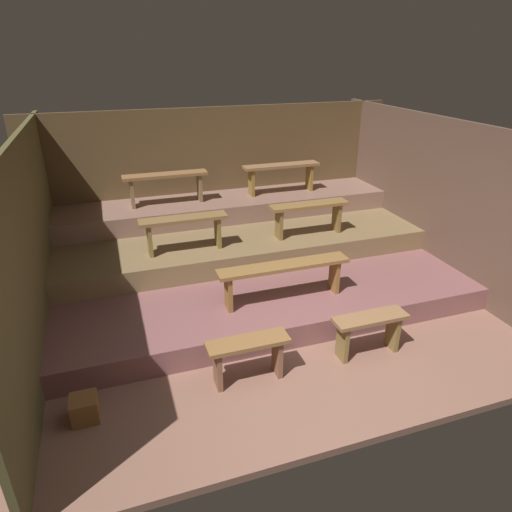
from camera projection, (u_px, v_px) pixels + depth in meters
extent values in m
cube|color=#8B604F|center=(262.00, 299.00, 6.09)|extent=(6.00, 5.18, 0.08)
cube|color=brown|center=(218.00, 176.00, 7.52)|extent=(6.00, 0.06, 2.21)
cube|color=brown|center=(32.00, 246.00, 4.84)|extent=(0.06, 5.18, 2.21)
cube|color=brown|center=(438.00, 199.00, 6.36)|extent=(0.06, 5.18, 2.21)
cube|color=#875454|center=(251.00, 271.00, 6.43)|extent=(5.20, 3.40, 0.29)
cube|color=olive|center=(237.00, 236.00, 6.88)|extent=(5.20, 2.08, 0.29)
cube|color=#8E685A|center=(227.00, 207.00, 7.24)|extent=(5.20, 0.95, 0.29)
cube|color=olive|center=(248.00, 342.00, 4.37)|extent=(0.82, 0.25, 0.04)
cube|color=brown|center=(218.00, 368.00, 4.38)|extent=(0.05, 0.20, 0.43)
cube|color=brown|center=(277.00, 356.00, 4.56)|extent=(0.05, 0.20, 0.43)
cube|color=#916843|center=(370.00, 318.00, 4.76)|extent=(0.82, 0.25, 0.04)
cube|color=olive|center=(343.00, 342.00, 4.77)|extent=(0.05, 0.20, 0.43)
cube|color=olive|center=(393.00, 331.00, 4.95)|extent=(0.05, 0.20, 0.43)
cube|color=olive|center=(284.00, 266.00, 5.25)|extent=(1.59, 0.25, 0.04)
cube|color=olive|center=(228.00, 293.00, 5.15)|extent=(0.05, 0.20, 0.43)
cube|color=olive|center=(334.00, 275.00, 5.54)|extent=(0.05, 0.20, 0.43)
cube|color=olive|center=(183.00, 219.00, 5.85)|extent=(1.15, 0.25, 0.04)
cube|color=olive|center=(150.00, 240.00, 5.82)|extent=(0.05, 0.20, 0.43)
cube|color=olive|center=(218.00, 232.00, 6.08)|extent=(0.05, 0.20, 0.43)
cube|color=olive|center=(309.00, 205.00, 6.37)|extent=(1.15, 0.25, 0.04)
cube|color=olive|center=(279.00, 224.00, 6.34)|extent=(0.05, 0.20, 0.43)
cube|color=olive|center=(337.00, 217.00, 6.60)|extent=(0.05, 0.20, 0.43)
cube|color=olive|center=(165.00, 175.00, 6.74)|extent=(1.26, 0.25, 0.04)
cube|color=olive|center=(132.00, 193.00, 6.69)|extent=(0.05, 0.20, 0.43)
cube|color=olive|center=(200.00, 187.00, 6.99)|extent=(0.05, 0.20, 0.43)
cube|color=#916742|center=(281.00, 166.00, 7.28)|extent=(1.26, 0.25, 0.04)
cube|color=olive|center=(251.00, 183.00, 7.23)|extent=(0.05, 0.20, 0.43)
cube|color=olive|center=(309.00, 177.00, 7.53)|extent=(0.05, 0.20, 0.43)
cube|color=brown|center=(85.00, 409.00, 4.03)|extent=(0.23, 0.23, 0.23)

